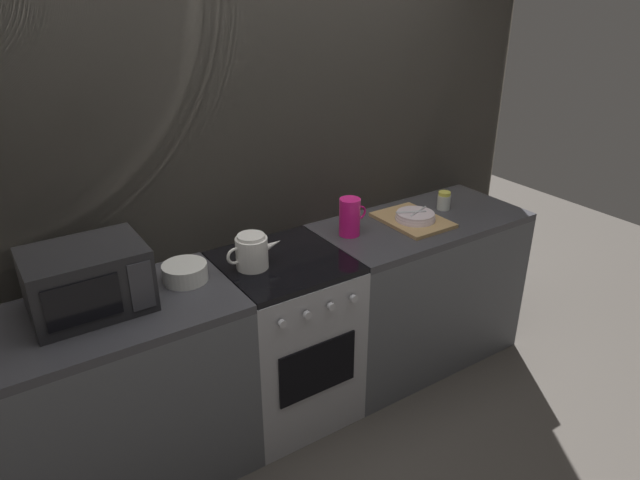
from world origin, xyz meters
name	(u,v)px	position (x,y,z in m)	size (l,w,h in m)	color
ground_plane	(287,407)	(0.00, 0.00, 0.00)	(8.00, 8.00, 0.00)	#47423D
back_wall	(249,182)	(0.00, 0.32, 1.20)	(3.60, 0.05, 2.40)	#A39989
counter_left	(107,404)	(-0.90, 0.00, 0.45)	(1.20, 0.60, 0.90)	#515459
stove_unit	(285,338)	(0.00, 0.00, 0.45)	(0.60, 0.63, 0.90)	#9E9EA3
counter_right	(417,289)	(0.90, 0.00, 0.45)	(1.20, 0.60, 0.90)	#515459
microwave	(87,280)	(-0.87, 0.05, 1.04)	(0.46, 0.35, 0.27)	black
kettle	(252,252)	(-0.16, 0.01, 0.98)	(0.28, 0.15, 0.17)	white
mixing_bowl	(185,272)	(-0.46, 0.07, 0.94)	(0.20, 0.20, 0.08)	silver
pitcher	(350,217)	(0.44, 0.06, 1.00)	(0.16, 0.11, 0.20)	#E5197A
dish_pile	(414,218)	(0.83, 0.00, 0.92)	(0.30, 0.40, 0.07)	tan
spice_jar	(444,201)	(1.11, 0.05, 0.95)	(0.08, 0.08, 0.10)	silver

